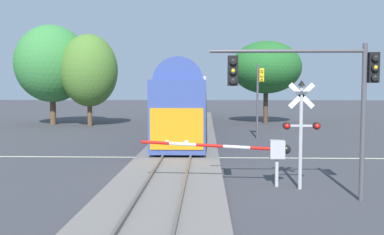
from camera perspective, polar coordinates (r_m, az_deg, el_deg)
name	(u,v)px	position (r m, az deg, el deg)	size (l,w,h in m)	color
ground_plane	(178,157)	(23.51, -1.84, -5.34)	(220.00, 220.00, 0.00)	#3D3D42
road_centre_stripe	(178,157)	(23.51, -1.84, -5.33)	(44.00, 0.20, 0.01)	beige
railway_track	(178,156)	(23.50, -1.84, -5.11)	(4.40, 80.00, 0.32)	slate
commuter_train	(190,98)	(41.30, -0.21, 2.57)	(3.04, 41.94, 5.16)	#384C93
crossing_gate_near	(260,150)	(16.68, 9.10, -4.28)	(5.78, 0.40, 1.80)	#B7B7BC
crossing_signal_mast	(301,123)	(16.41, 14.31, -0.72)	(1.36, 0.44, 4.09)	#B2B2B7
traffic_signal_near_right	(318,82)	(14.81, 16.40, 4.57)	(5.55, 0.38, 5.27)	#4C4C51
traffic_signal_far_side	(259,89)	(32.25, 8.96, 3.77)	(0.53, 0.38, 5.54)	#4C4C51
oak_behind_train	(89,71)	(43.96, -13.52, 6.09)	(5.62, 5.62, 9.12)	brown
pine_left_background	(52,64)	(46.71, -18.14, 6.80)	(7.46, 7.46, 10.24)	brown
elm_centre_background	(266,67)	(46.58, 9.83, 6.57)	(7.48, 7.48, 8.76)	#4C3828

